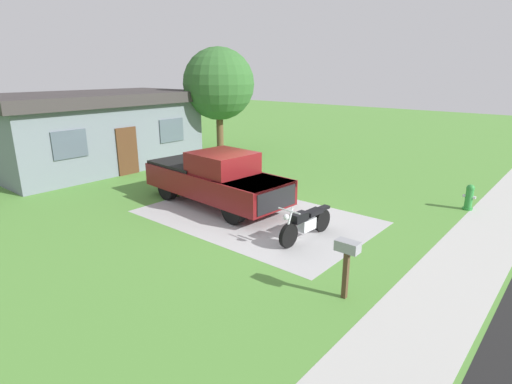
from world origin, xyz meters
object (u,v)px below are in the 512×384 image
Objects in this scene: shade_tree at (219,84)px; neighbor_house at (96,129)px; motorcycle at (306,223)px; mailbox at (347,254)px; pickup_truck at (214,178)px; fire_hydrant at (469,197)px.

neighbor_house is (-5.35, 2.99, -2.01)m from shade_tree.
shade_tree is at bearing 56.52° from motorcycle.
mailbox is (-2.04, -2.29, 0.51)m from motorcycle.
motorcycle is 1.76× the size of mailbox.
shade_tree is (5.85, 5.54, 2.85)m from pickup_truck.
motorcycle is 2.54× the size of fire_hydrant.
mailbox is at bearing 176.12° from fire_hydrant.
pickup_truck is 1.02× the size of shade_tree.
mailbox is at bearing -111.87° from pickup_truck.
fire_hydrant is 12.94m from shade_tree.
pickup_truck is 4.56× the size of mailbox.
neighbor_house is at bearing 106.44° from fire_hydrant.
mailbox reaches higher than motorcycle.
motorcycle is 4.18m from pickup_truck.
motorcycle is at bearing -97.43° from pickup_truck.
fire_hydrant is at bearing -73.56° from neighbor_house.
fire_hydrant is 16.18m from neighbor_house.
mailbox is 14.89m from shade_tree.
shade_tree is (0.79, 12.47, 3.38)m from fire_hydrant.
fire_hydrant is at bearing -53.84° from pickup_truck.
mailbox is at bearing -101.63° from neighbor_house.
pickup_truck reaches higher than motorcycle.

